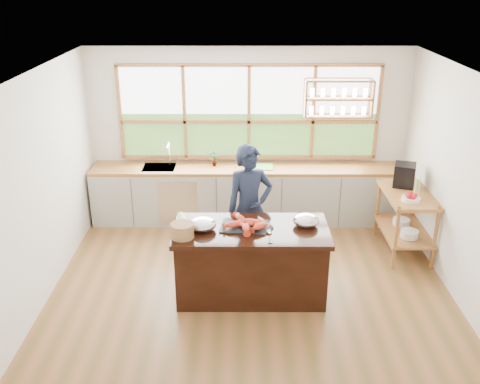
{
  "coord_description": "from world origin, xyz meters",
  "views": [
    {
      "loc": [
        -0.12,
        -5.89,
        3.75
      ],
      "look_at": [
        -0.13,
        0.15,
        1.23
      ],
      "focal_mm": 40.0,
      "sensor_mm": 36.0,
      "label": 1
    }
  ],
  "objects_px": {
    "cook": "(249,208)",
    "espresso_machine": "(404,175)",
    "island": "(251,261)",
    "wicker_basket": "(182,231)"
  },
  "relations": [
    {
      "from": "island",
      "to": "cook",
      "type": "xyz_separation_m",
      "value": [
        -0.01,
        0.68,
        0.4
      ]
    },
    {
      "from": "cook",
      "to": "wicker_basket",
      "type": "relative_size",
      "value": 6.46
    },
    {
      "from": "wicker_basket",
      "to": "cook",
      "type": "bearing_deg",
      "value": 49.12
    },
    {
      "from": "cook",
      "to": "espresso_machine",
      "type": "xyz_separation_m",
      "value": [
        2.2,
        0.69,
        0.2
      ]
    },
    {
      "from": "island",
      "to": "cook",
      "type": "relative_size",
      "value": 1.08
    },
    {
      "from": "cook",
      "to": "wicker_basket",
      "type": "distance_m",
      "value": 1.2
    },
    {
      "from": "island",
      "to": "wicker_basket",
      "type": "relative_size",
      "value": 6.97
    },
    {
      "from": "island",
      "to": "espresso_machine",
      "type": "relative_size",
      "value": 5.7
    },
    {
      "from": "island",
      "to": "wicker_basket",
      "type": "distance_m",
      "value": 0.98
    },
    {
      "from": "cook",
      "to": "espresso_machine",
      "type": "bearing_deg",
      "value": -0.69
    }
  ]
}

